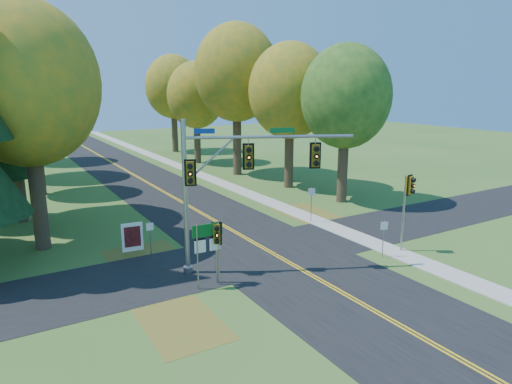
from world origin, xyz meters
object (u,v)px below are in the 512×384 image
traffic_mast (228,176)px  route_sign_cluster (208,242)px  east_signal_pole (408,194)px  info_kiosk (132,237)px

traffic_mast → route_sign_cluster: bearing=-121.5°
east_signal_pole → route_sign_cluster: (-11.77, 1.53, -1.18)m
east_signal_pole → traffic_mast: bearing=151.6°
traffic_mast → info_kiosk: size_ratio=4.75×
east_signal_pole → info_kiosk: bearing=135.1°
traffic_mast → east_signal_pole: 10.51m
traffic_mast → east_signal_pole: traffic_mast is taller
traffic_mast → info_kiosk: (-3.44, 5.60, -4.23)m
route_sign_cluster → traffic_mast: bearing=36.6°
east_signal_pole → route_sign_cluster: 11.93m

